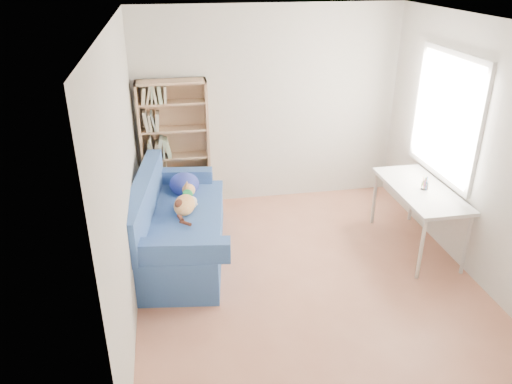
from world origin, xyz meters
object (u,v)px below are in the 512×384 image
bookshelf (176,153)px  desk (420,194)px  sofa (176,227)px  pen_cup (425,185)px

bookshelf → desk: bearing=-29.0°
sofa → bookshelf: bookshelf is taller
bookshelf → desk: (2.68, -1.49, -0.12)m
pen_cup → desk: bearing=129.0°
sofa → desk: sofa is taller
bookshelf → sofa: bearing=-93.0°
bookshelf → desk: 3.06m
sofa → bookshelf: size_ratio=1.18×
pen_cup → sofa: bearing=173.0°
sofa → desk: 2.78m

